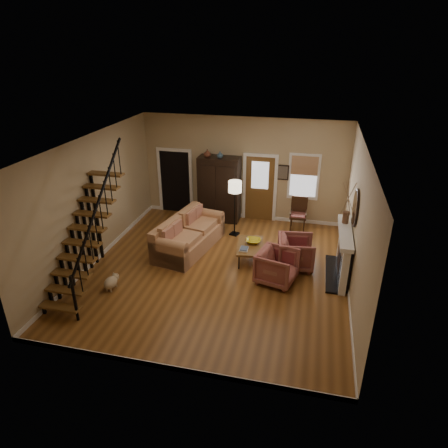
% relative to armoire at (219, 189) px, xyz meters
% --- Properties ---
extents(room, '(7.00, 7.33, 3.30)m').
position_rel_armoire_xyz_m(room, '(0.29, -1.39, 0.46)').
color(room, brown).
rests_on(room, ground).
extents(staircase, '(0.94, 2.80, 3.20)m').
position_rel_armoire_xyz_m(staircase, '(-2.08, -4.45, 0.55)').
color(staircase, brown).
rests_on(staircase, ground).
extents(fireplace, '(0.33, 1.95, 2.30)m').
position_rel_armoire_xyz_m(fireplace, '(3.83, -2.65, -0.31)').
color(fireplace, black).
rests_on(fireplace, ground).
extents(armoire, '(1.30, 0.60, 2.10)m').
position_rel_armoire_xyz_m(armoire, '(0.00, 0.00, 0.00)').
color(armoire, black).
rests_on(armoire, ground).
extents(vase_a, '(0.24, 0.24, 0.25)m').
position_rel_armoire_xyz_m(vase_a, '(-0.35, -0.10, 1.17)').
color(vase_a, '#4C2619').
rests_on(vase_a, armoire).
extents(vase_b, '(0.20, 0.20, 0.21)m').
position_rel_armoire_xyz_m(vase_b, '(0.05, -0.10, 1.16)').
color(vase_b, '#334C60').
rests_on(vase_b, armoire).
extents(sofa, '(1.52, 2.62, 0.92)m').
position_rel_armoire_xyz_m(sofa, '(-0.33, -2.18, -0.59)').
color(sofa, '#B17B50').
rests_on(sofa, ground).
extents(coffee_table, '(0.82, 1.24, 0.44)m').
position_rel_armoire_xyz_m(coffee_table, '(1.44, -2.40, -0.83)').
color(coffee_table, brown).
rests_on(coffee_table, ground).
extents(bowl, '(0.40, 0.40, 0.10)m').
position_rel_armoire_xyz_m(bowl, '(1.49, -2.25, -0.56)').
color(bowl, gold).
rests_on(bowl, coffee_table).
extents(books, '(0.21, 0.29, 0.05)m').
position_rel_armoire_xyz_m(books, '(1.32, -2.70, -0.58)').
color(books, beige).
rests_on(books, coffee_table).
extents(armchair_left, '(1.10, 1.08, 0.83)m').
position_rel_armoire_xyz_m(armchair_left, '(2.25, -3.30, -0.64)').
color(armchair_left, maroon).
rests_on(armchair_left, ground).
extents(armchair_right, '(1.02, 1.00, 0.84)m').
position_rel_armoire_xyz_m(armchair_right, '(2.64, -2.48, -0.63)').
color(armchair_right, maroon).
rests_on(armchair_right, ground).
extents(floor_lamp, '(0.48, 0.48, 1.70)m').
position_rel_armoire_xyz_m(floor_lamp, '(0.71, -1.00, -0.20)').
color(floor_lamp, black).
rests_on(floor_lamp, ground).
extents(side_chair, '(0.54, 0.54, 1.02)m').
position_rel_armoire_xyz_m(side_chair, '(2.55, -0.20, -0.54)').
color(side_chair, '#331F10').
rests_on(side_chair, ground).
extents(dog, '(0.31, 0.48, 0.33)m').
position_rel_armoire_xyz_m(dog, '(-1.53, -4.54, -0.88)').
color(dog, tan).
rests_on(dog, ground).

